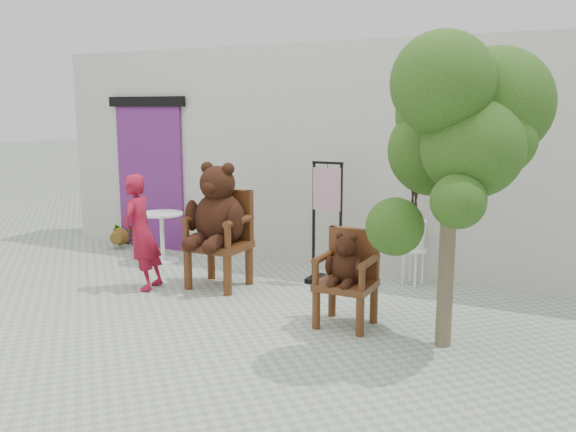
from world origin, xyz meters
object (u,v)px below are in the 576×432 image
(chair_small, at_px, (347,269))
(stool_bucket, at_px, (414,234))
(chair_big, at_px, (218,218))
(tree, at_px, (462,126))
(display_stand, at_px, (327,237))
(person, at_px, (141,233))
(cafe_table, at_px, (162,231))

(chair_small, distance_m, stool_bucket, 1.69)
(chair_big, xyz_separation_m, tree, (2.94, -0.67, 1.15))
(display_stand, bearing_deg, stool_bucket, 20.67)
(display_stand, bearing_deg, person, -147.31)
(cafe_table, distance_m, tree, 4.79)
(display_stand, distance_m, stool_bucket, 1.06)
(person, xyz_separation_m, display_stand, (1.89, 1.23, -0.11))
(chair_big, height_order, tree, tree)
(cafe_table, height_order, stool_bucket, stool_bucket)
(chair_big, relative_size, tree, 0.55)
(person, bearing_deg, stool_bucket, 108.31)
(chair_small, distance_m, display_stand, 1.51)
(display_stand, relative_size, tree, 0.54)
(chair_small, bearing_deg, cafe_table, 159.31)
(cafe_table, height_order, tree, tree)
(person, distance_m, stool_bucket, 3.30)
(chair_big, height_order, stool_bucket, chair_big)
(chair_big, bearing_deg, person, -148.30)
(stool_bucket, height_order, tree, tree)
(chair_small, distance_m, cafe_table, 3.49)
(chair_big, distance_m, tree, 3.23)
(person, relative_size, display_stand, 0.91)
(stool_bucket, bearing_deg, chair_small, -97.55)
(chair_small, xyz_separation_m, stool_bucket, (0.22, 1.68, 0.07))
(chair_small, xyz_separation_m, tree, (1.07, -0.11, 1.43))
(stool_bucket, bearing_deg, tree, -64.66)
(person, height_order, cafe_table, person)
(chair_small, bearing_deg, chair_big, 163.41)
(chair_big, xyz_separation_m, person, (-0.78, -0.48, -0.16))
(chair_big, distance_m, person, 0.94)
(display_stand, bearing_deg, chair_big, -146.44)
(chair_big, distance_m, chair_small, 1.97)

